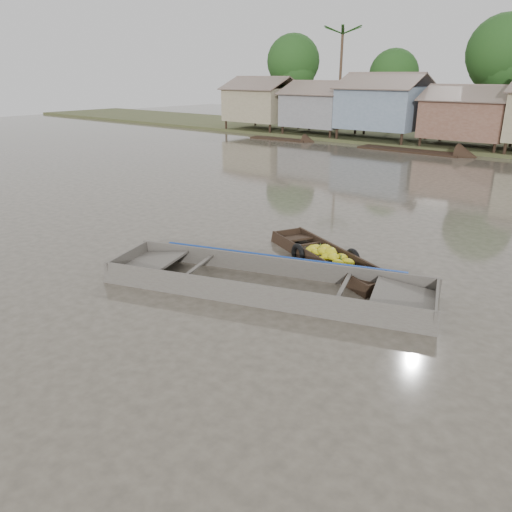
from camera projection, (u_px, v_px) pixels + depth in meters
The scene contains 3 objects.
ground at pixel (231, 285), 13.16m from camera, with size 120.00×120.00×0.00m, color #453F35.
banana_boat at pixel (327, 258), 14.73m from camera, with size 5.11×3.20×0.71m.
viewer_boat at pixel (268, 286), 12.89m from camera, with size 8.72×4.89×0.68m.
Camera 1 is at (8.26, -8.86, 5.25)m, focal length 35.00 mm.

